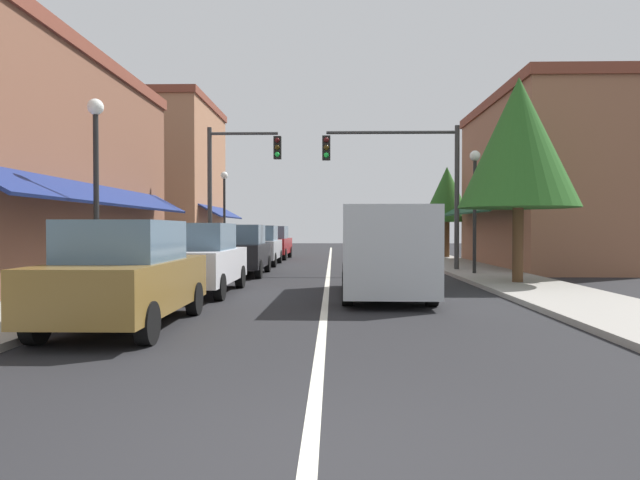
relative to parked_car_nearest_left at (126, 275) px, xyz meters
The scene contains 20 objects.
ground_plane 13.13m from the parked_car_nearest_left, 75.71° to the left, with size 80.00×80.00×0.00m, color black.
sidewalk_left 12.92m from the parked_car_nearest_left, 100.12° to the left, with size 2.60×56.00×0.12m, color gray.
sidewalk_right 15.43m from the parked_car_nearest_left, 55.48° to the left, with size 2.60×56.00×0.12m, color gray.
lane_center_stripe 13.13m from the parked_car_nearest_left, 75.71° to the left, with size 0.14×52.00×0.01m, color silver.
storefront_left_block 9.43m from the parked_car_nearest_left, 132.40° to the left, with size 6.42×14.20×6.91m.
storefront_right_block 19.20m from the parked_car_nearest_left, 50.64° to the left, with size 5.36×10.20×7.17m.
storefront_far_left 23.78m from the parked_car_nearest_left, 105.11° to the left, with size 6.44×8.20×8.87m.
parked_car_nearest_left is the anchor object (origin of this frame).
parked_car_second_left 4.80m from the parked_car_nearest_left, 89.44° to the left, with size 1.80×4.11×1.77m.
parked_car_third_left 10.36m from the parked_car_nearest_left, 89.13° to the left, with size 1.82×4.12×1.77m.
parked_car_far_left 15.67m from the parked_car_nearest_left, 89.68° to the left, with size 1.81×4.11×1.77m.
parked_car_distant_left 20.74m from the parked_car_nearest_left, 89.62° to the left, with size 1.87×4.14×1.77m.
van_in_lane 6.32m from the parked_car_nearest_left, 42.86° to the left, with size 2.08×5.22×2.12m.
traffic_signal_mast_arm 13.62m from the parked_car_nearest_left, 62.06° to the left, with size 5.12×0.50×5.49m.
traffic_signal_left_corner 13.45m from the parked_car_nearest_left, 92.66° to the left, with size 3.00×0.50×5.70m.
street_lamp_left_near 4.39m from the parked_car_nearest_left, 120.07° to the left, with size 0.36×0.36×4.54m.
street_lamp_right_mid 13.08m from the parked_car_nearest_left, 50.45° to the left, with size 0.36×0.36×4.29m.
street_lamp_left_far 18.32m from the parked_car_nearest_left, 96.14° to the left, with size 0.36×0.36×4.43m.
tree_right_near 11.48m from the parked_car_nearest_left, 38.32° to the left, with size 3.36×3.36×5.92m.
tree_right_far 22.99m from the parked_car_nearest_left, 65.44° to the left, with size 2.68×2.68×4.95m.
Camera 1 is at (0.17, -3.68, 1.64)m, focal length 31.06 mm.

